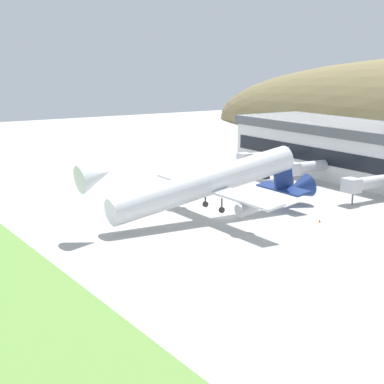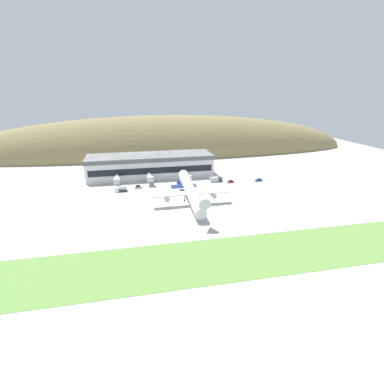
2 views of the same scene
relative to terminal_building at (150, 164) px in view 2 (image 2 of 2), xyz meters
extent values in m
plane|color=#B7B5AF|center=(13.79, -51.73, -7.52)|extent=(393.91, 393.91, 0.00)
cube|color=#669342|center=(13.79, -101.53, -7.48)|extent=(354.52, 25.88, 0.08)
ellipsoid|color=olive|center=(14.81, 65.75, -7.52)|extent=(331.88, 59.85, 62.72)
cube|color=silver|center=(0.00, 0.02, -0.88)|extent=(74.96, 21.48, 13.28)
cube|color=#565B60|center=(0.00, 0.02, 4.57)|extent=(76.16, 22.68, 2.39)
cube|color=black|center=(0.00, -10.77, -1.54)|extent=(71.96, 0.16, 3.72)
cylinder|color=silver|center=(-19.94, -15.99, -3.52)|extent=(2.60, 10.54, 2.60)
cube|color=silver|center=(-19.94, -21.26, -3.52)|extent=(3.38, 2.86, 2.86)
cylinder|color=slate|center=(-19.94, -20.76, -5.52)|extent=(0.36, 0.36, 4.00)
cylinder|color=silver|center=(-1.98, -15.86, -3.52)|extent=(2.60, 10.28, 2.60)
cube|color=silver|center=(-1.98, -21.00, -3.52)|extent=(3.38, 2.86, 2.86)
cylinder|color=slate|center=(-1.98, -20.50, -5.52)|extent=(0.36, 0.36, 4.00)
cylinder|color=silver|center=(19.18, -17.09, -3.52)|extent=(2.60, 12.74, 2.60)
cube|color=silver|center=(19.18, -23.46, -3.52)|extent=(3.38, 2.86, 2.86)
cylinder|color=slate|center=(19.18, -22.96, -5.52)|extent=(0.36, 0.36, 4.00)
cylinder|color=silver|center=(13.73, -55.58, -0.59)|extent=(4.94, 38.97, 11.10)
cone|color=silver|center=(13.73, -77.35, 2.96)|extent=(4.84, 6.14, 5.65)
cone|color=navy|center=(13.73, -33.32, -4.21)|extent=(4.84, 7.12, 5.81)
cube|color=navy|center=(13.73, -37.22, 0.40)|extent=(0.50, 5.67, 8.57)
cube|color=navy|center=(13.73, -36.98, -3.62)|extent=(12.85, 3.47, 0.91)
cube|color=silver|center=(13.73, -53.67, -1.76)|extent=(36.57, 3.63, 1.02)
cylinder|color=#9E9EA3|center=(2.76, -54.20, -3.23)|extent=(2.30, 3.92, 2.85)
cylinder|color=#9E9EA3|center=(24.70, -54.20, -3.23)|extent=(2.30, 3.92, 2.85)
cylinder|color=#2D2D2D|center=(11.01, -53.67, -4.22)|extent=(0.28, 0.28, 2.20)
cylinder|color=#2D2D2D|center=(11.01, -53.67, -5.32)|extent=(0.45, 1.10, 1.10)
cylinder|color=#2D2D2D|center=(16.45, -53.67, -4.22)|extent=(0.28, 0.28, 2.20)
cylinder|color=#2D2D2D|center=(16.45, -53.67, -5.32)|extent=(0.45, 1.10, 1.10)
cylinder|color=#2D2D2D|center=(13.73, -68.94, -1.63)|extent=(0.22, 0.22, 1.98)
cylinder|color=#2D2D2D|center=(13.73, -68.94, -2.62)|extent=(0.30, 0.83, 0.82)
cube|color=#999EA3|center=(-8.81, -23.44, -7.08)|extent=(4.34, 2.19, 0.88)
cube|color=black|center=(-9.02, -23.46, -6.29)|extent=(2.43, 1.75, 0.72)
cube|color=#B21E1E|center=(43.66, -24.43, -7.12)|extent=(3.85, 2.05, 0.80)
cube|color=black|center=(43.85, -24.42, -6.40)|extent=(2.14, 1.69, 0.65)
cube|color=#264C99|center=(60.82, -25.02, -7.13)|extent=(4.44, 2.00, 0.79)
cube|color=black|center=(61.04, -25.03, -6.41)|extent=(2.46, 1.66, 0.65)
cube|color=#333338|center=(38.28, -20.99, -6.20)|extent=(2.32, 2.29, 2.64)
cube|color=black|center=(39.42, -20.95, -5.73)|extent=(0.15, 1.87, 1.16)
cube|color=#B7B7BC|center=(34.79, -21.13, -6.09)|extent=(4.83, 2.38, 2.87)
cube|color=silver|center=(-20.03, -27.43, -6.28)|extent=(2.02, 2.43, 2.48)
cube|color=black|center=(-21.05, -27.41, -5.83)|extent=(0.11, 2.04, 1.09)
cube|color=#38383D|center=(-16.93, -27.47, -7.07)|extent=(4.24, 2.22, 0.90)
cylinder|color=#B7B7BC|center=(-16.93, -27.47, -5.48)|extent=(4.03, 2.33, 2.28)
cube|color=orange|center=(50.00, -36.99, -7.51)|extent=(0.52, 0.52, 0.03)
cone|color=orange|center=(50.00, -36.99, -7.22)|extent=(0.40, 0.40, 0.55)
cube|color=orange|center=(26.38, -38.73, -7.51)|extent=(0.52, 0.52, 0.03)
cone|color=orange|center=(26.38, -38.73, -7.22)|extent=(0.40, 0.40, 0.55)
camera|label=1|loc=(110.05, -119.02, 22.51)|focal=60.00mm
camera|label=2|loc=(-13.08, -180.82, 43.37)|focal=28.00mm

